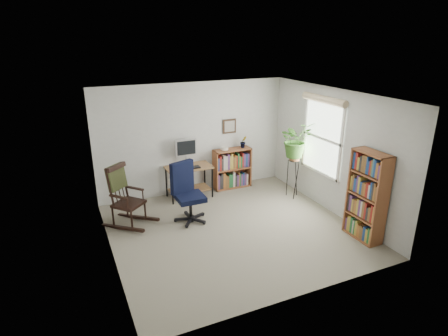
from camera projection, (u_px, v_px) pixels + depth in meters
name	position (u px, v px, depth m)	size (l,w,h in m)	color
floor	(233.00, 230.00, 6.74)	(4.20, 4.00, 0.00)	gray
ceiling	(234.00, 96.00, 5.93)	(4.20, 4.00, 0.00)	white
wall_back	(194.00, 139.00, 8.05)	(4.20, 0.00, 2.40)	silver
wall_front	(304.00, 216.00, 4.61)	(4.20, 0.00, 2.40)	silver
wall_left	(106.00, 186.00, 5.52)	(0.00, 4.00, 2.40)	silver
wall_right	(333.00, 152.00, 7.14)	(0.00, 4.00, 2.40)	silver
window	(322.00, 138.00, 7.32)	(0.12, 1.20, 1.50)	white
desk	(189.00, 182.00, 7.99)	(0.96, 0.53, 0.69)	olive
monitor	(186.00, 152.00, 7.90)	(0.46, 0.16, 0.56)	#B6B6BB
keyboard	(191.00, 168.00, 7.77)	(0.40, 0.15, 0.03)	black
office_chair	(190.00, 193.00, 6.86)	(0.62, 0.62, 1.15)	black
rocking_chair	(128.00, 196.00, 6.73)	(0.60, 1.00, 1.16)	black
low_bookshelf	(232.00, 168.00, 8.47)	(0.86, 0.29, 0.91)	brown
tall_bookshelf	(367.00, 196.00, 6.23)	(0.29, 0.68, 1.54)	brown
plant_stand	(293.00, 175.00, 7.96)	(0.27, 0.27, 0.97)	black
spider_plant	(297.00, 123.00, 7.57)	(1.69, 1.88, 1.46)	#366623
potted_plant_small	(243.00, 145.00, 8.41)	(0.13, 0.24, 0.11)	#366623
framed_picture	(230.00, 126.00, 8.28)	(0.32, 0.04, 0.32)	black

